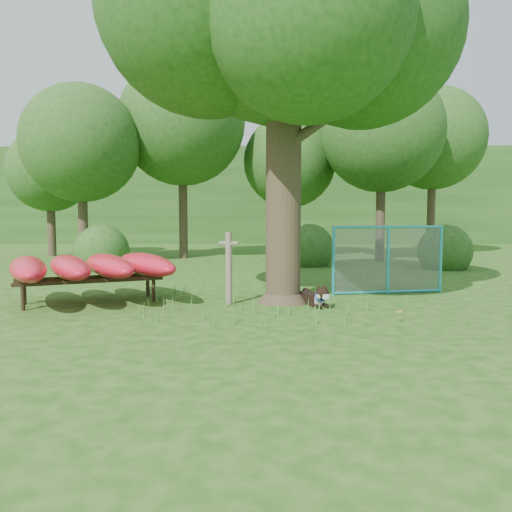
{
  "coord_description": "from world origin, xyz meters",
  "views": [
    {
      "loc": [
        0.34,
        -8.89,
        1.85
      ],
      "look_at": [
        0.2,
        1.2,
        1.0
      ],
      "focal_mm": 35.0,
      "sensor_mm": 36.0,
      "label": 1
    }
  ],
  "objects_px": {
    "oak_tree": "(282,3)",
    "kayak_rack": "(89,266)",
    "husky_dog": "(315,297)",
    "fence_section": "(388,260)"
  },
  "relations": [
    {
      "from": "husky_dog",
      "to": "fence_section",
      "type": "xyz_separation_m",
      "value": [
        1.84,
        1.54,
        0.62
      ]
    },
    {
      "from": "oak_tree",
      "to": "kayak_rack",
      "type": "relative_size",
      "value": 2.19
    },
    {
      "from": "oak_tree",
      "to": "husky_dog",
      "type": "relative_size",
      "value": 8.59
    },
    {
      "from": "oak_tree",
      "to": "kayak_rack",
      "type": "bearing_deg",
      "value": -176.46
    },
    {
      "from": "kayak_rack",
      "to": "fence_section",
      "type": "height_order",
      "value": "fence_section"
    },
    {
      "from": "oak_tree",
      "to": "fence_section",
      "type": "bearing_deg",
      "value": 23.01
    },
    {
      "from": "oak_tree",
      "to": "fence_section",
      "type": "height_order",
      "value": "oak_tree"
    },
    {
      "from": "kayak_rack",
      "to": "husky_dog",
      "type": "height_order",
      "value": "kayak_rack"
    },
    {
      "from": "husky_dog",
      "to": "fence_section",
      "type": "bearing_deg",
      "value": 19.05
    },
    {
      "from": "oak_tree",
      "to": "husky_dog",
      "type": "distance_m",
      "value": 5.99
    }
  ]
}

